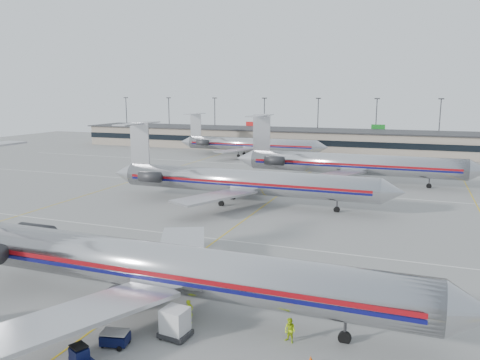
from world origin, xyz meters
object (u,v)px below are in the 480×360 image
at_px(uld_container, 175,323).
at_px(belt_loader, 124,296).
at_px(tug_center, 82,359).
at_px(jet_foreground, 151,265).
at_px(jet_second_row, 239,181).

distance_m(uld_container, belt_loader, 7.24).
xyz_separation_m(tug_center, belt_loader, (-2.93, 8.75, -0.08)).
distance_m(jet_foreground, tug_center, 9.30).
height_order(jet_second_row, tug_center, jet_second_row).
distance_m(tug_center, belt_loader, 9.23).
height_order(jet_foreground, belt_loader, jet_foreground).
height_order(tug_center, uld_container, uld_container).
bearing_deg(jet_second_row, uld_container, -75.62).
height_order(jet_second_row, belt_loader, jet_second_row).
bearing_deg(belt_loader, uld_container, -25.79).
bearing_deg(tug_center, jet_second_row, 122.29).
height_order(jet_foreground, uld_container, jet_foreground).
bearing_deg(jet_foreground, belt_loader, -177.73).
bearing_deg(jet_foreground, jet_second_row, 99.68).
relative_size(jet_foreground, uld_container, 21.59).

